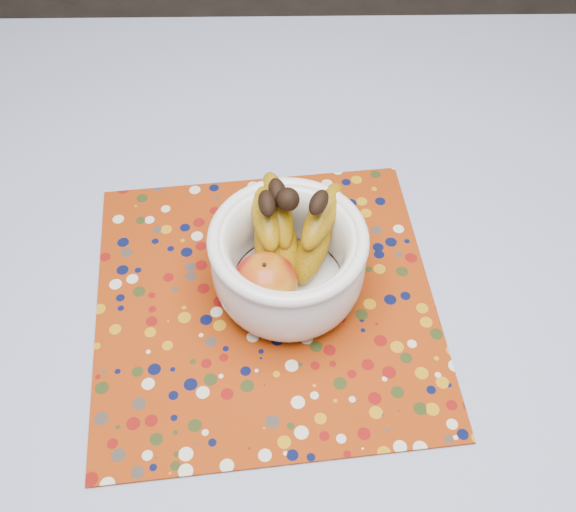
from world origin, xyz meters
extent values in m
plane|color=#2D2826|center=(0.00, 0.00, 0.00)|extent=(4.00, 4.00, 0.00)
cube|color=brown|center=(0.00, 0.00, 0.73)|extent=(1.20, 1.20, 0.04)
cylinder|color=brown|center=(-0.53, 0.53, 0.35)|extent=(0.06, 0.06, 0.71)
cylinder|color=brown|center=(0.53, 0.53, 0.35)|extent=(0.06, 0.06, 0.71)
cube|color=#667AAA|center=(0.00, 0.00, 0.76)|extent=(1.32, 1.32, 0.01)
cube|color=maroon|center=(-0.06, 0.03, 0.76)|extent=(0.47, 0.47, 0.00)
cylinder|color=white|center=(-0.03, 0.05, 0.77)|extent=(0.10, 0.10, 0.01)
cylinder|color=white|center=(-0.03, 0.05, 0.78)|extent=(0.14, 0.14, 0.01)
torus|color=white|center=(-0.03, 0.05, 0.87)|extent=(0.19, 0.19, 0.02)
ellipsoid|color=maroon|center=(-0.06, 0.02, 0.82)|extent=(0.08, 0.08, 0.07)
sphere|color=black|center=(-0.03, 0.09, 0.89)|extent=(0.03, 0.03, 0.03)
camera|label=1|loc=(-0.03, -0.44, 1.48)|focal=42.00mm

